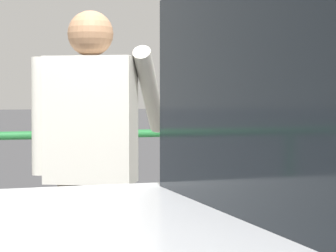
% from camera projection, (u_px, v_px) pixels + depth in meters
% --- Properties ---
extents(parking_meter, '(0.18, 0.19, 1.42)m').
position_uv_depth(parking_meter, '(224.00, 146.00, 3.39)').
color(parking_meter, slate).
rests_on(parking_meter, sidewalk_curb).
extents(pedestrian_at_meter, '(0.77, 0.51, 1.72)m').
position_uv_depth(pedestrian_at_meter, '(91.00, 156.00, 3.41)').
color(pedestrian_at_meter, slate).
rests_on(pedestrian_at_meter, sidewalk_curb).
extents(background_railing, '(24.06, 0.06, 1.04)m').
position_uv_depth(background_railing, '(104.00, 168.00, 5.05)').
color(background_railing, '#1E602D').
rests_on(background_railing, sidewalk_curb).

